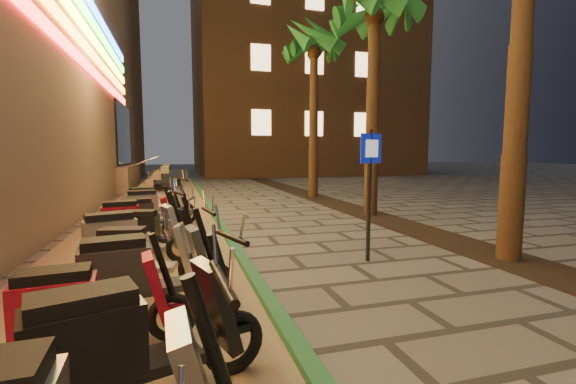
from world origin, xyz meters
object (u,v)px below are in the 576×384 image
object	(u,v)px
scooter_4	(127,340)
scooter_13	(153,202)
scooter_12	(153,206)
scooter_6	(140,271)
scooter_5	(86,306)
scooter_11	(148,214)
scooter_7	(141,254)
scooter_8	(129,237)
scooter_9	(153,229)
scooter_10	(134,219)
pedestrian_sign	(370,177)

from	to	relation	value
scooter_4	scooter_13	size ratio (longest dim) A/B	1.03
scooter_12	scooter_6	bearing A→B (deg)	-98.00
scooter_5	scooter_11	bearing A→B (deg)	81.47
scooter_7	scooter_11	bearing A→B (deg)	104.21
scooter_7	scooter_13	bearing A→B (deg)	103.45
scooter_8	scooter_13	distance (m)	4.63
scooter_4	scooter_7	xyz separation A→B (m)	(-0.13, 2.72, -0.06)
scooter_11	scooter_9	bearing A→B (deg)	-99.15
scooter_4	scooter_7	size ratio (longest dim) A/B	1.12
scooter_10	scooter_4	bearing A→B (deg)	-94.21
scooter_5	scooter_6	distance (m)	0.90
scooter_7	scooter_9	distance (m)	1.81
scooter_6	scooter_9	bearing A→B (deg)	81.14
scooter_5	scooter_12	distance (m)	6.38
scooter_10	scooter_7	bearing A→B (deg)	-91.97
scooter_9	scooter_13	bearing A→B (deg)	106.15
scooter_10	scooter_11	xyz separation A→B (m)	(0.21, 0.91, -0.04)
scooter_8	scooter_11	distance (m)	2.81
scooter_8	scooter_13	bearing A→B (deg)	71.66
scooter_5	scooter_12	size ratio (longest dim) A/B	0.91
scooter_9	scooter_12	distance (m)	2.75
scooter_5	scooter_13	size ratio (longest dim) A/B	0.93
scooter_12	scooter_13	bearing A→B (deg)	84.23
scooter_11	scooter_12	size ratio (longest dim) A/B	0.89
pedestrian_sign	scooter_11	bearing A→B (deg)	117.46
scooter_11	scooter_12	distance (m)	0.91
scooter_8	scooter_7	bearing A→B (deg)	-90.63
scooter_8	pedestrian_sign	bearing A→B (deg)	-24.93
pedestrian_sign	scooter_8	bearing A→B (deg)	151.02
scooter_10	pedestrian_sign	bearing A→B (deg)	-40.69
scooter_5	scooter_9	xyz separation A→B (m)	(0.38, 3.63, -0.02)
scooter_7	scooter_12	xyz separation A→B (m)	(-0.07, 4.55, 0.06)
scooter_10	scooter_12	xyz separation A→B (m)	(0.28, 1.81, 0.02)
scooter_5	scooter_8	xyz separation A→B (m)	(0.07, 2.66, 0.06)
scooter_8	scooter_13	world-z (taller)	scooter_8
pedestrian_sign	scooter_10	world-z (taller)	pedestrian_sign
scooter_12	scooter_7	bearing A→B (deg)	-98.63
pedestrian_sign	scooter_5	distance (m)	4.60
scooter_7	scooter_9	bearing A→B (deg)	100.09
scooter_6	scooter_11	size ratio (longest dim) A/B	1.13
scooter_6	scooter_7	size ratio (longest dim) A/B	1.12
scooter_6	scooter_12	distance (m)	5.56
pedestrian_sign	scooter_8	size ratio (longest dim) A/B	1.28
scooter_8	scooter_11	xyz separation A→B (m)	(0.11, 2.81, -0.07)
scooter_6	scooter_9	size ratio (longest dim) A/B	1.15
scooter_7	scooter_8	world-z (taller)	scooter_8
scooter_7	scooter_10	bearing A→B (deg)	109.31
pedestrian_sign	scooter_5	xyz separation A→B (m)	(-3.97, -2.11, -0.98)
scooter_5	scooter_11	xyz separation A→B (m)	(0.18, 5.47, -0.01)
scooter_5	scooter_6	bearing A→B (deg)	57.32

